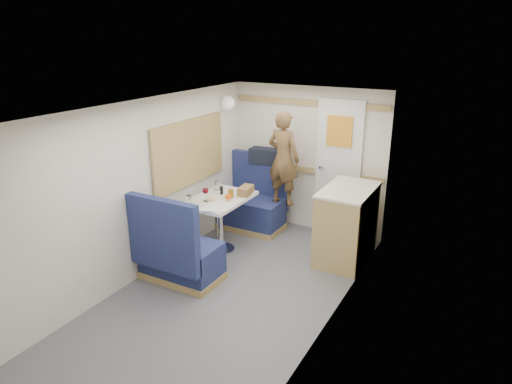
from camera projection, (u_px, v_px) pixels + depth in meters
The scene contains 26 objects.
floor at pixel (221, 301), 4.76m from camera, with size 4.50×4.50×0.00m, color #515156.
ceiling at pixel (215, 110), 4.10m from camera, with size 4.50×4.50×0.00m, color silver.
wall_back at pixel (308, 159), 6.30m from camera, with size 2.20×0.02×2.00m, color silver.
wall_left at pixel (133, 194), 4.93m from camera, with size 0.02×4.50×2.00m, color silver.
wall_right at pixel (325, 235), 3.94m from camera, with size 0.02×4.50×2.00m, color silver.
oak_trim_low at pixel (307, 170), 6.33m from camera, with size 2.15×0.02×0.08m, color olive.
oak_trim_high at pixel (309, 103), 6.02m from camera, with size 2.15×0.02×0.08m, color olive.
side_window at pixel (189, 152), 5.67m from camera, with size 0.04×1.30×0.72m, color #A8B599.
rear_door at pixel (338, 166), 6.08m from camera, with size 0.62×0.12×1.86m.
dinette_table at pixel (220, 209), 5.70m from camera, with size 0.62×0.92×0.72m.
bench_far at pixel (253, 207), 6.50m from camera, with size 0.90×0.59×1.05m.
bench_near at pixel (178, 257), 5.07m from camera, with size 0.90×0.59×1.05m.
ledge at pixel (262, 164), 6.52m from camera, with size 0.90×0.14×0.04m, color olive.
dome_light at pixel (227, 103), 6.19m from camera, with size 0.20×0.20×0.20m, color white.
galley_counter at pixel (346, 224), 5.52m from camera, with size 0.57×0.92×0.92m.
person at pixel (283, 158), 6.03m from camera, with size 0.46×0.30×1.27m, color brown.
duffel_bag at pixel (266, 156), 6.45m from camera, with size 0.44×0.21×0.21m, color black.
tray at pixel (216, 207), 5.33m from camera, with size 0.26×0.34×0.02m, color white.
orange_fruit at pixel (228, 197), 5.52m from camera, with size 0.08×0.08×0.08m, color #F65D0A.
cheese_block at pixel (212, 199), 5.49m from camera, with size 0.11×0.07×0.04m, color #F1E98B.
wine_glass at pixel (206, 191), 5.51m from camera, with size 0.08×0.08×0.17m.
tumbler_left at pixel (189, 200), 5.43m from camera, with size 0.07×0.07×0.11m, color silver.
tumbler_mid at pixel (217, 185), 5.92m from camera, with size 0.07×0.07×0.12m, color white.
beer_glass at pixel (231, 193), 5.64m from camera, with size 0.07×0.07×0.11m, color #8C5714.
pepper_grinder at pixel (222, 190), 5.76m from camera, with size 0.04×0.04×0.11m, color black.
bread_loaf at pixel (246, 191), 5.75m from camera, with size 0.14×0.25×0.11m, color brown.
Camera 1 is at (2.30, -3.44, 2.65)m, focal length 32.00 mm.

